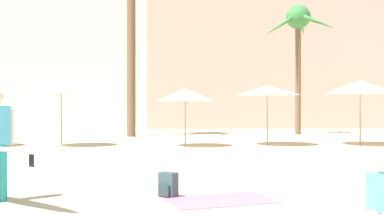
{
  "coord_description": "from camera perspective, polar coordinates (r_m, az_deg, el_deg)",
  "views": [
    {
      "loc": [
        -1.07,
        -6.33,
        1.59
      ],
      "look_at": [
        -0.54,
        7.49,
        1.47
      ],
      "focal_mm": 47.52,
      "sensor_mm": 36.0,
      "label": 1
    }
  ],
  "objects": [
    {
      "name": "hotel_pink",
      "position": [
        38.01,
        14.25,
        7.44
      ],
      "size": [
        24.57,
        8.87,
        12.41
      ],
      "primitive_type": "cube",
      "color": "#DB9989",
      "rests_on": "ground"
    },
    {
      "name": "palm_tree_left",
      "position": [
        27.16,
        11.84,
        8.77
      ],
      "size": [
        3.78,
        3.79,
        6.73
      ],
      "color": "brown",
      "rests_on": "ground"
    },
    {
      "name": "cafe_umbrella_1",
      "position": [
        19.6,
        8.46,
        1.97
      ],
      "size": [
        2.47,
        2.47,
        2.28
      ],
      "color": "gray",
      "rests_on": "ground"
    },
    {
      "name": "cafe_umbrella_2",
      "position": [
        19.58,
        -14.46,
        2.36
      ],
      "size": [
        2.19,
        2.19,
        2.49
      ],
      "color": "gray",
      "rests_on": "ground"
    },
    {
      "name": "cafe_umbrella_4",
      "position": [
        18.85,
        -0.76,
        1.49
      ],
      "size": [
        2.13,
        2.13,
        2.15
      ],
      "color": "gray",
      "rests_on": "ground"
    },
    {
      "name": "cafe_umbrella_5",
      "position": [
        20.39,
        18.37,
        2.23
      ],
      "size": [
        2.72,
        2.72,
        2.48
      ],
      "color": "gray",
      "rests_on": "ground"
    },
    {
      "name": "beach_towel",
      "position": [
        8.45,
        3.12,
        -10.28
      ],
      "size": [
        1.96,
        1.57,
        0.01
      ],
      "primitive_type": "cube",
      "rotation": [
        0.0,
        0.0,
        0.32
      ],
      "color": "#EF6684",
      "rests_on": "ground"
    },
    {
      "name": "backpack",
      "position": [
        8.71,
        -2.72,
        -8.66
      ],
      "size": [
        0.35,
        0.34,
        0.42
      ],
      "rotation": [
        0.0,
        0.0,
        4.07
      ],
      "color": "#2F464B",
      "rests_on": "ground"
    },
    {
      "name": "person_mid_left",
      "position": [
        7.28,
        20.26,
        -9.63
      ],
      "size": [
        0.9,
        0.95,
        0.9
      ],
      "rotation": [
        0.0,
        0.0,
        3.99
      ],
      "color": "beige",
      "rests_on": "ground"
    }
  ]
}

